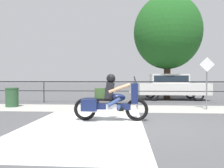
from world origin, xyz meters
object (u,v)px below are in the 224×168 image
motorcycle (111,100)px  tree_behind_sign (167,32)px  street_sign (207,77)px  parked_car (171,85)px  trash_bin (12,97)px

motorcycle → tree_behind_sign: 8.94m
motorcycle → tree_behind_sign: (3.14, 7.52, 3.69)m
street_sign → tree_behind_sign: (-0.84, 4.75, 2.95)m
street_sign → tree_behind_sign: 5.66m
parked_car → tree_behind_sign: size_ratio=0.64×
parked_car → trash_bin: bearing=-152.2°
trash_bin → street_sign: street_sign is taller
parked_car → motorcycle: bearing=-113.7°
parked_car → street_sign: 4.58m
street_sign → motorcycle: bearing=-145.1°
trash_bin → street_sign: 8.99m
parked_car → tree_behind_sign: (-0.23, 0.23, 3.42)m
street_sign → trash_bin: bearing=177.9°
trash_bin → tree_behind_sign: 10.01m
trash_bin → tree_behind_sign: size_ratio=0.14×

